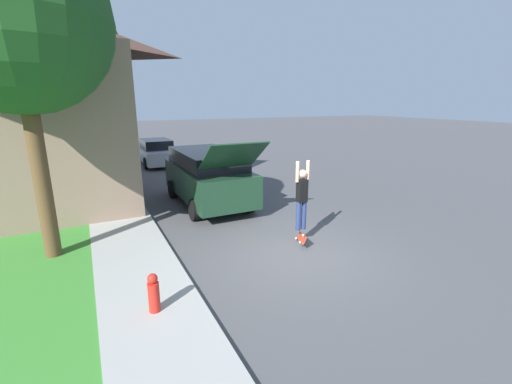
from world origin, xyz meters
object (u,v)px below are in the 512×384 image
(lawn_tree_near, at_px, (15,20))
(suv_parked, at_px, (208,176))
(skateboarder, at_px, (302,195))
(skateboard, at_px, (301,238))
(lawn_tree_far, at_px, (69,46))
(fire_hydrant, at_px, (154,293))
(car_down_street, at_px, (156,152))

(lawn_tree_near, xyz_separation_m, suv_parked, (4.82, 2.55, -4.20))
(skateboarder, distance_m, skateboard, 1.14)
(suv_parked, distance_m, skateboarder, 4.57)
(lawn_tree_far, distance_m, skateboarder, 12.63)
(lawn_tree_near, xyz_separation_m, fire_hydrant, (1.75, -3.46, -4.83))
(skateboard, height_order, fire_hydrant, fire_hydrant)
(lawn_tree_near, distance_m, skateboard, 7.98)
(car_down_street, bearing_deg, lawn_tree_near, -112.04)
(lawn_tree_far, relative_size, suv_parked, 1.50)
(suv_parked, xyz_separation_m, skateboarder, (1.05, -4.44, 0.25))
(skateboarder, bearing_deg, lawn_tree_near, 162.09)
(lawn_tree_far, xyz_separation_m, fire_hydrant, (0.89, -12.20, -5.49))
(lawn_tree_far, relative_size, skateboarder, 4.33)
(lawn_tree_near, relative_size, skateboard, 9.33)
(suv_parked, distance_m, skateboard, 4.77)
(lawn_tree_near, bearing_deg, skateboard, -19.32)
(lawn_tree_near, distance_m, suv_parked, 6.88)
(lawn_tree_far, height_order, skateboard, lawn_tree_far)
(lawn_tree_far, xyz_separation_m, skateboarder, (5.01, -10.64, -4.62))
(suv_parked, bearing_deg, skateboard, -77.86)
(skateboarder, relative_size, fire_hydrant, 2.55)
(lawn_tree_far, height_order, suv_parked, lawn_tree_far)
(suv_parked, height_order, car_down_street, suv_parked)
(lawn_tree_near, height_order, skateboard, lawn_tree_near)
(car_down_street, bearing_deg, lawn_tree_far, -142.64)
(lawn_tree_far, bearing_deg, lawn_tree_near, -95.62)
(skateboard, bearing_deg, lawn_tree_far, 114.65)
(lawn_tree_far, bearing_deg, skateboard, -65.35)
(lawn_tree_far, height_order, fire_hydrant, lawn_tree_far)
(suv_parked, xyz_separation_m, car_down_street, (-0.08, 9.15, -0.36))
(lawn_tree_far, distance_m, fire_hydrant, 13.41)
(car_down_street, relative_size, skateboard, 5.86)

